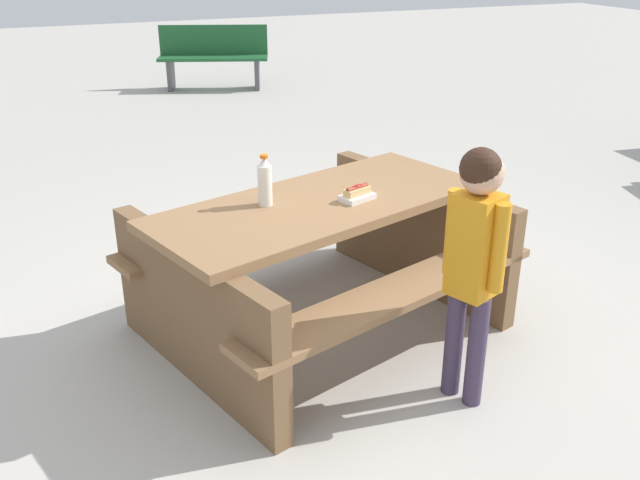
% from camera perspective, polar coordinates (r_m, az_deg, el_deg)
% --- Properties ---
extents(ground_plane, '(30.00, 30.00, 0.00)m').
position_cam_1_polar(ground_plane, '(3.95, 0.00, -6.98)').
color(ground_plane, '#B7B2A8').
rests_on(ground_plane, ground).
extents(picnic_table, '(2.14, 1.87, 0.75)m').
position_cam_1_polar(picnic_table, '(3.75, 0.00, -1.12)').
color(picnic_table, olive).
rests_on(picnic_table, ground).
extents(soda_bottle, '(0.07, 0.07, 0.27)m').
position_cam_1_polar(soda_bottle, '(3.53, -4.53, 4.75)').
color(soda_bottle, silver).
rests_on(soda_bottle, picnic_table).
extents(hotdog_tray, '(0.21, 0.16, 0.08)m').
position_cam_1_polar(hotdog_tray, '(3.63, 3.05, 3.74)').
color(hotdog_tray, white).
rests_on(hotdog_tray, picnic_table).
extents(child_in_coat, '(0.23, 0.29, 1.23)m').
position_cam_1_polar(child_in_coat, '(3.08, 12.50, -0.51)').
color(child_in_coat, '#3F334C').
rests_on(child_in_coat, ground).
extents(park_bench_far, '(1.55, 0.89, 0.85)m').
position_cam_1_polar(park_bench_far, '(10.16, -8.67, 14.64)').
color(park_bench_far, '#1E592D').
rests_on(park_bench_far, ground).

